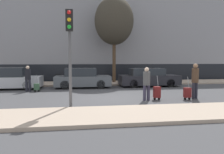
% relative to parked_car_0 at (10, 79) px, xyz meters
% --- Properties ---
extents(ground_plane, '(80.00, 80.00, 0.00)m').
position_rel_parked_car_0_xyz_m(ground_plane, '(6.39, -4.56, -0.67)').
color(ground_plane, '#424244').
extents(sidewalk_near, '(28.00, 2.50, 0.12)m').
position_rel_parked_car_0_xyz_m(sidewalk_near, '(6.39, -8.31, -0.61)').
color(sidewalk_near, tan).
rests_on(sidewalk_near, ground_plane).
extents(sidewalk_far, '(28.00, 3.00, 0.12)m').
position_rel_parked_car_0_xyz_m(sidewalk_far, '(6.39, 2.44, -0.61)').
color(sidewalk_far, tan).
rests_on(sidewalk_far, ground_plane).
extents(building_facade, '(28.00, 2.68, 9.42)m').
position_rel_parked_car_0_xyz_m(building_facade, '(6.39, 5.95, 4.02)').
color(building_facade, gray).
rests_on(building_facade, ground_plane).
extents(parked_car_0, '(4.02, 1.81, 1.46)m').
position_rel_parked_car_0_xyz_m(parked_car_0, '(0.00, 0.00, 0.00)').
color(parked_car_0, '#B7BABF').
rests_on(parked_car_0, ground_plane).
extents(parked_car_1, '(3.90, 1.74, 1.39)m').
position_rel_parked_car_0_xyz_m(parked_car_1, '(4.85, 0.01, -0.02)').
color(parked_car_1, '#4C5156').
rests_on(parked_car_1, ground_plane).
extents(parked_car_2, '(4.41, 1.81, 1.36)m').
position_rel_parked_car_0_xyz_m(parked_car_2, '(9.77, 0.12, -0.03)').
color(parked_car_2, black).
rests_on(parked_car_2, ground_plane).
extents(pedestrian_left, '(0.34, 0.34, 1.61)m').
position_rel_parked_car_0_xyz_m(pedestrian_left, '(1.50, -1.53, 0.23)').
color(pedestrian_left, '#23232D').
rests_on(pedestrian_left, ground_plane).
extents(trolley_left, '(0.34, 0.29, 1.05)m').
position_rel_parked_car_0_xyz_m(trolley_left, '(2.04, -1.66, -0.36)').
color(trolley_left, '#335138').
rests_on(trolley_left, ground_plane).
extents(pedestrian_center, '(0.35, 0.34, 1.60)m').
position_rel_parked_car_0_xyz_m(pedestrian_center, '(7.86, -5.53, 0.23)').
color(pedestrian_center, '#383347').
rests_on(pedestrian_center, ground_plane).
extents(trolley_center, '(0.34, 0.29, 1.20)m').
position_rel_parked_car_0_xyz_m(trolley_center, '(8.41, -5.48, -0.29)').
color(trolley_center, maroon).
rests_on(trolley_center, ground_plane).
extents(pedestrian_right, '(0.34, 0.34, 1.78)m').
position_rel_parked_car_0_xyz_m(pedestrian_right, '(10.41, -5.45, 0.34)').
color(pedestrian_right, '#23232D').
rests_on(pedestrian_right, ground_plane).
extents(trolley_right, '(0.34, 0.29, 1.14)m').
position_rel_parked_car_0_xyz_m(trolley_right, '(9.90, -5.66, -0.32)').
color(trolley_right, maroon).
rests_on(trolley_right, ground_plane).
extents(traffic_light, '(0.28, 0.47, 3.86)m').
position_rel_parked_car_0_xyz_m(traffic_light, '(4.31, -6.92, 2.07)').
color(traffic_light, '#515154').
rests_on(traffic_light, ground_plane).
extents(parked_bicycle, '(1.77, 0.06, 0.96)m').
position_rel_parked_car_0_xyz_m(parked_bicycle, '(3.44, 2.77, -0.18)').
color(parked_bicycle, black).
rests_on(parked_bicycle, sidewalk_far).
extents(bare_tree_near_crossing, '(3.27, 3.27, 7.13)m').
position_rel_parked_car_0_xyz_m(bare_tree_near_crossing, '(7.58, 2.70, 4.56)').
color(bare_tree_near_crossing, '#4C3826').
rests_on(bare_tree_near_crossing, sidewalk_far).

